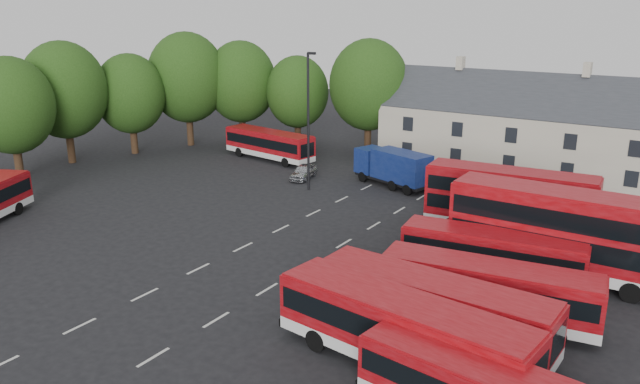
{
  "coord_description": "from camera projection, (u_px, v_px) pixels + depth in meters",
  "views": [
    {
      "loc": [
        23.98,
        -25.93,
        14.59
      ],
      "look_at": [
        1.48,
        8.61,
        2.2
      ],
      "focal_mm": 35.0,
      "sensor_mm": 36.0,
      "label": 1
    }
  ],
  "objects": [
    {
      "name": "bus_dd_south",
      "position": [
        563.0,
        229.0,
        34.1
      ],
      "size": [
        12.11,
        2.84,
        4.96
      ],
      "rotation": [
        0.0,
        0.0,
        -0.0
      ],
      "color": "silver",
      "rests_on": "ground"
    },
    {
      "name": "box_truck",
      "position": [
        393.0,
        166.0,
        51.8
      ],
      "size": [
        7.4,
        4.19,
        3.09
      ],
      "rotation": [
        0.0,
        0.0,
        -0.3
      ],
      "color": "black",
      "rests_on": "ground"
    },
    {
      "name": "bus_row_b",
      "position": [
        402.0,
        328.0,
        25.52
      ],
      "size": [
        11.49,
        3.86,
        3.19
      ],
      "rotation": [
        0.0,
        0.0,
        -0.12
      ],
      "color": "silver",
      "rests_on": "ground"
    },
    {
      "name": "bus_row_e",
      "position": [
        492.0,
        251.0,
        34.09
      ],
      "size": [
        10.01,
        3.52,
        2.77
      ],
      "rotation": [
        0.0,
        0.0,
        0.13
      ],
      "color": "silver",
      "rests_on": "ground"
    },
    {
      "name": "bus_row_c",
      "position": [
        433.0,
        305.0,
        27.58
      ],
      "size": [
        10.99,
        3.01,
        3.08
      ],
      "rotation": [
        0.0,
        0.0,
        -0.05
      ],
      "color": "silver",
      "rests_on": "ground"
    },
    {
      "name": "bus_north",
      "position": [
        269.0,
        143.0,
        60.75
      ],
      "size": [
        10.34,
        3.7,
        2.86
      ],
      "rotation": [
        0.0,
        0.0,
        -0.14
      ],
      "color": "silver",
      "rests_on": "ground"
    },
    {
      "name": "treeline",
      "position": [
        192.0,
        88.0,
        61.99
      ],
      "size": [
        29.92,
        32.59,
        12.01
      ],
      "color": "black",
      "rests_on": "ground"
    },
    {
      "name": "terrace_houses",
      "position": [
        579.0,
        136.0,
        53.18
      ],
      "size": [
        35.7,
        7.13,
        10.06
      ],
      "color": "beige",
      "rests_on": "ground"
    },
    {
      "name": "bus_row_d",
      "position": [
        488.0,
        287.0,
        29.6
      ],
      "size": [
        10.47,
        3.72,
        2.9
      ],
      "rotation": [
        0.0,
        0.0,
        0.14
      ],
      "color": "silver",
      "rests_on": "ground"
    },
    {
      "name": "bus_dd_north",
      "position": [
        510.0,
        198.0,
        40.61
      ],
      "size": [
        10.93,
        3.43,
        4.41
      ],
      "rotation": [
        0.0,
        0.0,
        0.09
      ],
      "color": "silver",
      "rests_on": "ground"
    },
    {
      "name": "lane_markings",
      "position": [
        275.0,
        255.0,
        37.84
      ],
      "size": [
        5.15,
        33.8,
        0.01
      ],
      "color": "beige",
      "rests_on": "ground"
    },
    {
      "name": "lamppost",
      "position": [
        309.0,
        118.0,
        49.61
      ],
      "size": [
        0.77,
        0.31,
        11.12
      ],
      "rotation": [
        0.0,
        0.0,
        0.05
      ],
      "color": "black",
      "rests_on": "ground"
    },
    {
      "name": "silver_car",
      "position": [
        303.0,
        172.0,
        54.42
      ],
      "size": [
        2.24,
        3.91,
        1.25
      ],
      "primitive_type": "imported",
      "rotation": [
        0.0,
        0.0,
        0.22
      ],
      "color": "#A8AAB0",
      "rests_on": "ground"
    },
    {
      "name": "ground",
      "position": [
        222.0,
        257.0,
        37.54
      ],
      "size": [
        140.0,
        140.0,
        0.0
      ],
      "primitive_type": "plane",
      "color": "black",
      "rests_on": "ground"
    }
  ]
}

